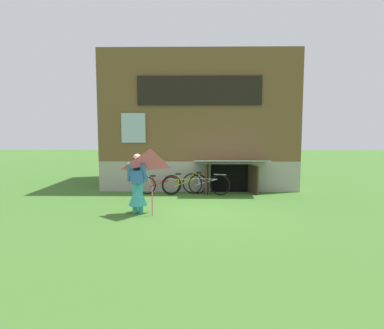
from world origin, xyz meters
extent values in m
plane|color=#3D6B28|center=(0.00, 0.00, 0.00)|extent=(60.00, 60.00, 0.00)
cube|color=#9E998E|center=(0.00, 5.34, 0.58)|extent=(7.64, 4.68, 1.16)
cube|color=brown|center=(0.00, 5.34, 3.26)|extent=(7.64, 4.68, 4.21)
cube|color=black|center=(0.00, 2.96, 3.79)|extent=(4.58, 0.08, 1.06)
cube|color=#9EB7C6|center=(0.00, 2.98, 3.79)|extent=(4.42, 0.04, 0.94)
cube|color=#9EB7C6|center=(-2.46, 2.97, 2.42)|extent=(0.90, 0.06, 1.10)
cube|color=black|center=(1.14, 2.98, 0.53)|extent=(1.40, 0.03, 1.05)
cube|color=#3D2B1E|center=(0.29, 2.70, 0.53)|extent=(0.15, 0.70, 1.05)
cube|color=#3D2B1E|center=(1.99, 2.70, 0.53)|extent=(0.29, 0.68, 1.05)
cube|color=#999EA8|center=(1.14, 2.45, 1.21)|extent=(2.64, 1.09, 0.18)
cylinder|color=teal|center=(-1.83, -0.29, 0.42)|extent=(0.14, 0.14, 0.85)
cylinder|color=teal|center=(-1.67, -0.29, 0.42)|extent=(0.14, 0.14, 0.85)
cone|color=teal|center=(-1.75, -0.29, 0.55)|extent=(0.52, 0.52, 0.64)
cube|color=#3366B7|center=(-1.75, -0.29, 1.15)|extent=(0.34, 0.20, 0.60)
cylinder|color=#3366B7|center=(-1.97, -0.39, 1.18)|extent=(0.17, 0.34, 0.56)
cylinder|color=#3366B7|center=(-1.53, -0.39, 1.18)|extent=(0.17, 0.34, 0.56)
cube|color=maroon|center=(-1.75, -0.35, 1.40)|extent=(0.20, 0.08, 0.36)
sphere|color=#D8AD8E|center=(-1.75, -0.29, 1.57)|extent=(0.23, 0.23, 0.23)
pyramid|color=#E54C7F|center=(-1.29, -0.87, 1.40)|extent=(1.21, 1.03, 0.67)
cylinder|color=beige|center=(-1.40, -0.54, 1.05)|extent=(0.01, 0.66, 0.58)
cylinder|color=#E54C7F|center=(-1.30, -0.59, 0.41)|extent=(0.03, 0.03, 0.82)
torus|color=black|center=(0.74, 2.32, 0.38)|extent=(0.74, 0.25, 0.76)
torus|color=black|center=(-0.26, 2.61, 0.38)|extent=(0.74, 0.25, 0.76)
cylinder|color=#ADAFB5|center=(0.24, 2.46, 0.58)|extent=(0.76, 0.25, 0.04)
cylinder|color=#ADAFB5|center=(0.24, 2.46, 0.45)|extent=(0.83, 0.27, 0.31)
cylinder|color=#ADAFB5|center=(-0.01, 2.53, 0.58)|extent=(0.04, 0.04, 0.43)
cube|color=black|center=(-0.01, 2.53, 0.79)|extent=(0.20, 0.08, 0.05)
cylinder|color=#ADAFB5|center=(0.74, 2.32, 0.75)|extent=(0.43, 0.15, 0.03)
torus|color=black|center=(-0.05, 2.63, 0.36)|extent=(0.71, 0.23, 0.73)
torus|color=black|center=(-1.00, 2.38, 0.36)|extent=(0.71, 0.23, 0.73)
cylinder|color=gold|center=(-0.53, 2.50, 0.55)|extent=(0.73, 0.22, 0.04)
cylinder|color=gold|center=(-0.53, 2.50, 0.43)|extent=(0.79, 0.24, 0.29)
cylinder|color=gold|center=(-0.76, 2.44, 0.55)|extent=(0.04, 0.04, 0.41)
cube|color=black|center=(-0.76, 2.44, 0.76)|extent=(0.20, 0.08, 0.05)
cylinder|color=gold|center=(-0.05, 2.63, 0.72)|extent=(0.43, 0.14, 0.03)
torus|color=black|center=(-1.03, 2.54, 0.33)|extent=(0.65, 0.09, 0.65)
torus|color=black|center=(-1.91, 2.48, 0.33)|extent=(0.65, 0.09, 0.65)
cylinder|color=red|center=(-1.47, 2.51, 0.49)|extent=(0.66, 0.08, 0.04)
cylinder|color=red|center=(-1.47, 2.51, 0.39)|extent=(0.72, 0.08, 0.27)
cylinder|color=red|center=(-1.69, 2.50, 0.49)|extent=(0.04, 0.04, 0.36)
cube|color=black|center=(-1.69, 2.50, 0.68)|extent=(0.20, 0.08, 0.05)
cylinder|color=red|center=(-1.03, 2.54, 0.64)|extent=(0.44, 0.06, 0.03)
camera|label=1|loc=(-0.08, -9.39, 2.32)|focal=30.87mm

